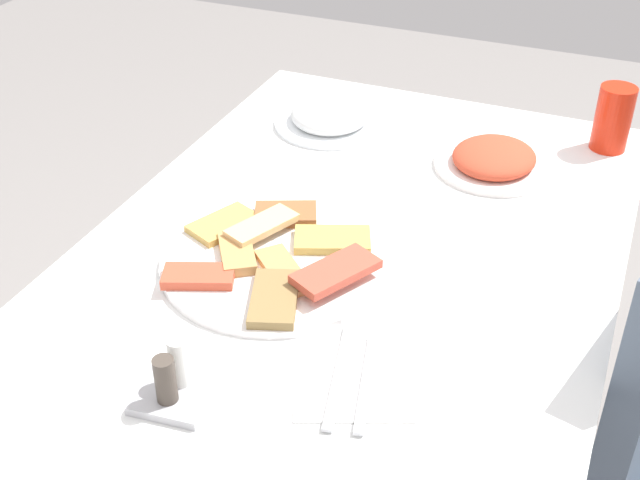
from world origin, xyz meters
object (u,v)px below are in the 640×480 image
at_px(salad_plate_greens, 330,116).
at_px(fork, 339,374).
at_px(spoon, 366,382).
at_px(pide_platter, 275,258).
at_px(salad_plate_rice, 494,160).
at_px(soda_can, 613,118).
at_px(paper_napkin, 353,380).
at_px(condiment_caddy, 174,383).
at_px(dining_table, 348,295).

bearing_deg(salad_plate_greens, fork, 22.99).
bearing_deg(spoon, pide_platter, -145.32).
bearing_deg(salad_plate_greens, salad_plate_rice, 81.86).
bearing_deg(spoon, soda_can, 151.49).
bearing_deg(soda_can, paper_napkin, -15.91).
bearing_deg(salad_plate_rice, condiment_caddy, -17.66).
bearing_deg(fork, salad_plate_greens, -170.09).
distance_m(spoon, condiment_caddy, 0.24).
xyz_separation_m(paper_napkin, spoon, (0.00, 0.02, 0.00)).
height_order(dining_table, salad_plate_rice, salad_plate_rice).
bearing_deg(salad_plate_rice, paper_napkin, -3.64).
bearing_deg(salad_plate_greens, condiment_caddy, 7.93).
distance_m(dining_table, condiment_caddy, 0.40).
bearing_deg(salad_plate_greens, paper_napkin, 24.32).
distance_m(pide_platter, paper_napkin, 0.27).
distance_m(dining_table, spoon, 0.31).
bearing_deg(condiment_caddy, soda_can, 155.02).
bearing_deg(dining_table, spoon, 25.22).
bearing_deg(dining_table, fork, 18.51).
relative_size(salad_plate_rice, soda_can, 1.73).
bearing_deg(spoon, salad_plate_greens, -168.25).
height_order(dining_table, fork, fork).
xyz_separation_m(salad_plate_rice, spoon, (0.61, -0.02, -0.01)).
bearing_deg(condiment_caddy, salad_plate_greens, -172.07).
bearing_deg(pide_platter, spoon, 48.54).
bearing_deg(pide_platter, dining_table, 130.20).
height_order(pide_platter, fork, pide_platter).
relative_size(fork, spoon, 1.10).
bearing_deg(salad_plate_rice, spoon, -1.94).
distance_m(paper_napkin, condiment_caddy, 0.22).
relative_size(pide_platter, condiment_caddy, 3.46).
bearing_deg(spoon, condiment_caddy, -76.06).
xyz_separation_m(pide_platter, salad_plate_rice, (-0.42, 0.23, 0.01)).
bearing_deg(spoon, paper_napkin, -103.86).
xyz_separation_m(fork, condiment_caddy, (0.11, -0.17, 0.02)).
bearing_deg(dining_table, condiment_caddy, -12.53).
relative_size(dining_table, salad_plate_rice, 5.73).
bearing_deg(fork, condiment_caddy, -70.54).
bearing_deg(salad_plate_greens, soda_can, 102.15).
bearing_deg(pide_platter, salad_plate_greens, -167.87).
bearing_deg(soda_can, dining_table, -32.93).
xyz_separation_m(pide_platter, salad_plate_greens, (-0.47, -0.10, 0.01)).
distance_m(pide_platter, salad_plate_rice, 0.48).
xyz_separation_m(spoon, condiment_caddy, (0.11, -0.21, 0.02)).
relative_size(dining_table, soda_can, 9.91).
height_order(dining_table, condiment_caddy, condiment_caddy).
bearing_deg(condiment_caddy, dining_table, 167.47).
xyz_separation_m(pide_platter, paper_napkin, (0.19, 0.20, -0.01)).
height_order(soda_can, condiment_caddy, soda_can).
height_order(paper_napkin, condiment_caddy, condiment_caddy).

